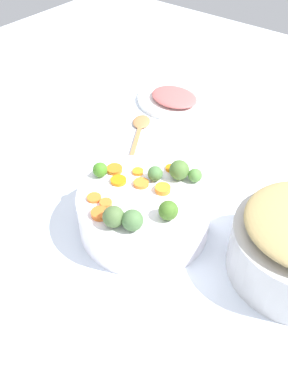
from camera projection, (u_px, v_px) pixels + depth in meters
The scene contains 21 objects.
tabletop at pixel (146, 221), 0.99m from camera, with size 2.40×2.40×0.02m, color white.
serving_bowl_carrots at pixel (144, 211), 0.93m from camera, with size 0.29×0.29×0.09m, color white.
carrot_slice_0 at pixel (138, 172), 0.95m from camera, with size 0.02×0.02×0.01m, color orange.
carrot_slice_1 at pixel (163, 189), 0.91m from camera, with size 0.03×0.03×0.01m, color orange.
carrot_slice_2 at pixel (118, 181), 0.93m from camera, with size 0.03×0.03×0.01m, color orange.
carrot_slice_3 at pixel (171, 168), 0.96m from camera, with size 0.02×0.02×0.01m, color orange.
carrot_slice_4 at pixel (140, 184), 0.92m from camera, with size 0.03×0.03×0.01m, color orange.
carrot_slice_5 at pixel (94, 198), 0.89m from camera, with size 0.03×0.03×0.01m, color orange.
carrot_slice_6 at pixel (100, 214), 0.85m from camera, with size 0.04×0.04×0.01m, color orange.
carrot_slice_7 at pixel (106, 203), 0.87m from camera, with size 0.03×0.03×0.01m, color orange.
carrot_slice_8 at pixel (115, 169), 0.96m from camera, with size 0.04×0.04×0.01m, color orange.
brussels_sprout_0 at pixel (114, 217), 0.82m from camera, with size 0.04×0.04×0.04m, color #4D6B3A.
brussels_sprout_1 at pixel (195, 175), 0.92m from camera, with size 0.03×0.03×0.03m, color #53893E.
brussels_sprout_2 at pixel (168, 210), 0.84m from camera, with size 0.04×0.04×0.04m, color #437024.
brussels_sprout_3 at pixel (100, 170), 0.94m from camera, with size 0.03×0.03×0.03m, color #438424.
brussels_sprout_4 at pixel (132, 220), 0.81m from camera, with size 0.04×0.04×0.04m, color #4A7240.
brussels_sprout_5 at pixel (179, 170), 0.93m from camera, with size 0.04×0.04×0.04m, color #4D7434.
brussels_sprout_6 at pixel (154, 173), 0.93m from camera, with size 0.03×0.03×0.03m, color #4A793F.
wooden_spoon at pixel (139, 131), 1.24m from camera, with size 0.28×0.18×0.01m.
ham_plate at pixel (178, 99), 1.37m from camera, with size 0.26×0.26×0.01m, color white.
ham_slice_main at pixel (174, 97), 1.34m from camera, with size 0.16×0.12×0.02m, color #C95F5E.
Camera 1 is at (0.54, 0.43, 0.72)m, focal length 40.12 mm.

